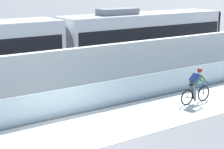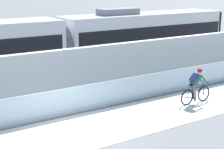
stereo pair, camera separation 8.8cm
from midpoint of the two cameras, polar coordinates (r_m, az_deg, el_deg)
name	(u,v)px [view 2 (the right image)]	position (r m, az deg, el deg)	size (l,w,h in m)	color
ground_plane	(79,132)	(13.56, -4.96, -8.89)	(200.00, 200.00, 0.00)	slate
bike_path_deck	(79,132)	(13.56, -4.96, -8.87)	(32.00, 3.20, 0.01)	silver
glass_parapet	(57,103)	(14.92, -8.38, -4.48)	(32.00, 0.05, 1.13)	silver
concrete_barrier_wall	(39,79)	(16.33, -11.12, -0.66)	(32.00, 0.36, 2.38)	silver
tram_rail_near	(22,91)	(18.89, -13.80, -2.50)	(32.00, 0.08, 0.01)	#595654
tram_rail_far	(12,84)	(20.21, -15.17, -1.50)	(32.00, 0.08, 0.01)	#595654
tram	(60,47)	(20.04, -7.97, 4.28)	(22.56, 2.54, 3.81)	silver
cyclist_on_bike	(196,86)	(16.72, 13.13, -1.80)	(1.77, 0.58, 1.61)	black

